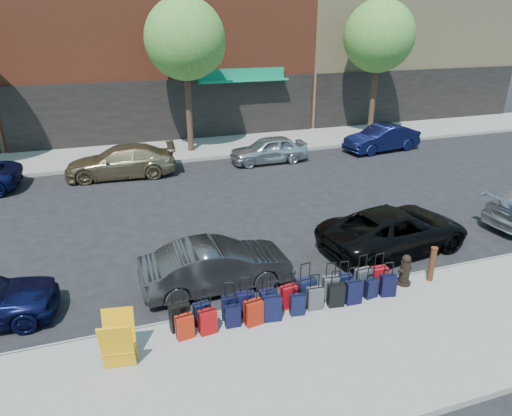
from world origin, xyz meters
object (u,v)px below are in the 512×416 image
object	(u,v)px
car_near_1	(217,266)
tree_right	(381,38)
car_far_1	(121,161)
car_far_2	(269,150)
tree_center	(188,41)
car_near_2	(395,230)
suitcase_front_5	(289,296)
fire_hydrant	(405,271)
car_far_3	(382,138)
bollard	(432,264)
display_rack	(118,341)

from	to	relation	value
car_near_1	tree_right	bearing A→B (deg)	-46.11
car_far_1	car_far_2	size ratio (longest dim) A/B	1.26
tree_center	car_near_2	world-z (taller)	tree_center
suitcase_front_5	fire_hydrant	distance (m)	3.19
suitcase_front_5	car_near_1	xyz separation A→B (m)	(-1.32, 1.60, 0.19)
suitcase_front_5	tree_right	bearing A→B (deg)	44.08
tree_right	car_far_1	world-z (taller)	tree_right
tree_center	car_near_2	bearing A→B (deg)	-73.98
tree_center	car_far_3	xyz separation A→B (m)	(9.34, -2.75, -4.75)
suitcase_front_5	car_near_2	world-z (taller)	car_near_2
suitcase_front_5	bollard	world-z (taller)	bollard
tree_right	car_far_1	bearing A→B (deg)	-169.18
bollard	car_far_2	bearing A→B (deg)	91.06
tree_center	car_near_1	distance (m)	13.74
car_far_1	tree_center	bearing A→B (deg)	130.70
bollard	car_far_1	world-z (taller)	car_far_1
fire_hydrant	car_far_1	world-z (taller)	car_far_1
car_near_2	car_far_1	size ratio (longest dim) A/B	0.99
car_far_2	display_rack	bearing A→B (deg)	-31.90
suitcase_front_5	car_far_1	xyz separation A→B (m)	(-3.09, 11.60, 0.24)
fire_hydrant	bollard	world-z (taller)	bollard
car_far_3	suitcase_front_5	bearing A→B (deg)	-48.22
tree_center	car_far_1	xyz separation A→B (m)	(-3.75, -2.72, -4.73)
car_near_1	car_far_2	world-z (taller)	car_far_2
car_near_2	display_rack	bearing A→B (deg)	101.00
display_rack	tree_center	bearing A→B (deg)	82.95
fire_hydrant	car_far_2	xyz separation A→B (m)	(0.54, 11.52, 0.10)
display_rack	car_near_2	xyz separation A→B (m)	(8.07, 2.67, -0.04)
car_near_1	car_far_1	bearing A→B (deg)	8.35
fire_hydrant	car_far_3	world-z (taller)	car_far_3
fire_hydrant	car_far_2	size ratio (longest dim) A/B	0.22
car_far_3	car_far_2	bearing A→B (deg)	-96.91
car_near_2	car_far_3	distance (m)	11.22
bollard	car_far_2	size ratio (longest dim) A/B	0.26
fire_hydrant	car_far_1	distance (m)	13.19
suitcase_front_5	fire_hydrant	xyz separation A→B (m)	(3.19, -0.00, 0.09)
car_near_1	car_far_1	distance (m)	10.16
fire_hydrant	car_near_2	xyz separation A→B (m)	(1.02, 1.96, 0.12)
car_far_1	car_far_3	distance (m)	13.09
tree_center	tree_right	xyz separation A→B (m)	(10.50, 0.00, 0.00)
car_far_1	bollard	bearing A→B (deg)	35.74
display_rack	car_far_1	bearing A→B (deg)	96.08
car_far_1	car_far_3	xyz separation A→B (m)	(13.08, -0.03, -0.01)
suitcase_front_5	car_far_3	size ratio (longest dim) A/B	0.23
display_rack	car_far_1	distance (m)	12.34
suitcase_front_5	bollard	xyz separation A→B (m)	(3.94, -0.08, 0.20)
fire_hydrant	bollard	size ratio (longest dim) A/B	0.87
car_near_1	suitcase_front_5	bearing A→B (deg)	-142.02
suitcase_front_5	fire_hydrant	bearing A→B (deg)	-8.08
tree_right	display_rack	bearing A→B (deg)	-134.96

